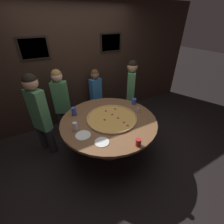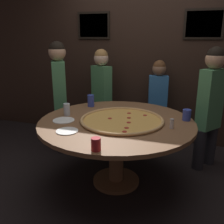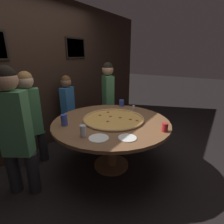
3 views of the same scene
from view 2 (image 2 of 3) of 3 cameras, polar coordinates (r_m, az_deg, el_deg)
ground_plane at (r=2.96m, az=0.95°, el=-15.61°), size 24.00×24.00×0.00m
back_wall at (r=3.89m, az=7.43°, el=12.55°), size 6.40×0.08×2.60m
dining_table at (r=2.68m, az=1.01°, el=-4.45°), size 1.64×1.64×0.74m
giant_pizza at (r=2.61m, az=2.25°, el=-1.83°), size 0.88×0.88×0.03m
drink_cup_by_shaker at (r=3.16m, az=-4.85°, el=2.59°), size 0.08×0.08×0.15m
drink_cup_near_left at (r=2.74m, az=16.72°, el=-0.65°), size 0.09×0.09×0.12m
drink_cup_beside_pizza at (r=2.84m, az=-10.27°, el=0.58°), size 0.07×0.07×0.14m
drink_cup_far_left at (r=1.95m, az=-3.68°, el=-7.36°), size 0.08×0.08×0.10m
white_plate_left_side at (r=2.68m, az=-11.00°, el=-1.88°), size 0.23×0.23×0.01m
white_plate_near_front at (r=2.38m, az=-10.24°, el=-4.30°), size 0.21×0.21×0.01m
condiment_shaker at (r=2.47m, az=13.50°, el=-2.60°), size 0.04×0.04×0.10m
diner_far_right at (r=3.19m, az=21.54°, el=2.13°), size 0.33×0.38×1.49m
diner_side_left at (r=3.75m, az=-2.39°, el=4.80°), size 0.37×0.28×1.42m
diner_side_right at (r=3.54m, az=-11.91°, el=4.80°), size 0.32×0.40×1.53m
diner_centre_back at (r=3.68m, az=10.38°, el=2.98°), size 0.33×0.20×1.28m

